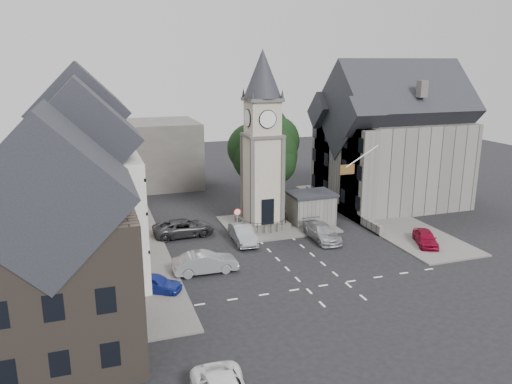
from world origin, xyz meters
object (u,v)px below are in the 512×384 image
object	(u,v)px
stone_shelter	(311,208)
clock_tower	(262,142)
car_east_red	(425,238)
car_west_blue	(154,283)
pedestrian	(367,208)

from	to	relation	value
stone_shelter	clock_tower	bearing A→B (deg)	174.16
clock_tower	stone_shelter	xyz separation A→B (m)	(4.80, -0.49, -6.57)
clock_tower	car_east_red	bearing A→B (deg)	-38.43
car_west_blue	stone_shelter	bearing A→B (deg)	-28.35
stone_shelter	car_east_red	xyz separation A→B (m)	(6.70, -8.63, -0.89)
car_east_red	pedestrian	distance (m)	8.87
clock_tower	stone_shelter	distance (m)	8.15
car_east_red	pedestrian	bearing A→B (deg)	115.27
car_west_blue	car_east_red	xyz separation A→B (m)	(23.00, 1.59, 0.02)
stone_shelter	pedestrian	bearing A→B (deg)	2.07
clock_tower	pedestrian	size ratio (longest dim) A/B	9.00
car_east_red	pedestrian	size ratio (longest dim) A/B	2.15
stone_shelter	car_east_red	bearing A→B (deg)	-52.18
clock_tower	stone_shelter	size ratio (longest dim) A/B	3.78
car_west_blue	clock_tower	bearing A→B (deg)	-17.47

